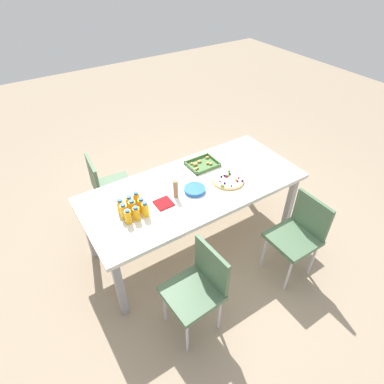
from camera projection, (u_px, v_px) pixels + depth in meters
name	position (u px, v px, depth m)	size (l,w,h in m)	color
ground_plane	(194.00, 239.00, 3.52)	(12.00, 12.00, 0.00)	gray
party_table	(194.00, 191.00, 3.09)	(2.11, 0.93, 0.74)	silver
chair_near_right	(299.00, 232.00, 2.92)	(0.40, 0.40, 0.83)	#4C6B4C
chair_far_left	(107.00, 185.00, 3.46)	(0.43, 0.43, 0.83)	#4C6B4C
chair_near_left	(199.00, 285.00, 2.49)	(0.42, 0.42, 0.83)	#4C6B4C
juice_bottle_0	(128.00, 217.00, 2.63)	(0.06, 0.06, 0.14)	#F9AB14
juice_bottle_1	(136.00, 213.00, 2.67)	(0.06, 0.06, 0.14)	#F8AE14
juice_bottle_2	(145.00, 209.00, 2.70)	(0.06, 0.06, 0.15)	#FAAE14
juice_bottle_3	(124.00, 211.00, 2.68)	(0.06, 0.06, 0.15)	#F9AD14
juice_bottle_4	(132.00, 207.00, 2.72)	(0.06, 0.06, 0.15)	#FAAF14
juice_bottle_5	(142.00, 205.00, 2.74)	(0.06, 0.06, 0.14)	#F9AA14
juice_bottle_6	(121.00, 206.00, 2.73)	(0.06, 0.06, 0.14)	#F8AC14
juice_bottle_7	(130.00, 203.00, 2.77)	(0.06, 0.06, 0.14)	#FAAC14
juice_bottle_8	(137.00, 199.00, 2.79)	(0.06, 0.06, 0.15)	#FAAD14
fruit_pizza	(228.00, 180.00, 3.11)	(0.31, 0.31, 0.05)	tan
snack_tray	(202.00, 164.00, 3.31)	(0.30, 0.24, 0.04)	#477238
plate_stack	(195.00, 190.00, 2.98)	(0.20, 0.20, 0.03)	blue
napkin_stack	(164.00, 203.00, 2.85)	(0.15, 0.15, 0.01)	red
cardboard_tube	(176.00, 189.00, 2.88)	(0.04, 0.04, 0.18)	#9E7A56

